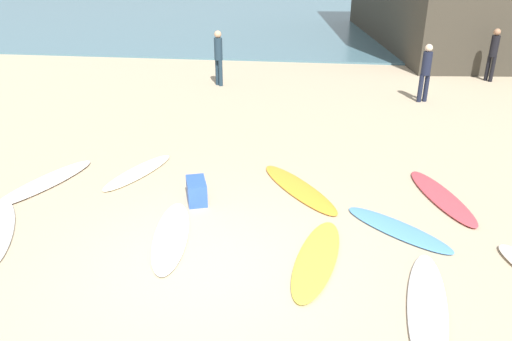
{
  "coord_description": "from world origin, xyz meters",
  "views": [
    {
      "loc": [
        1.49,
        -5.53,
        4.04
      ],
      "look_at": [
        0.29,
        2.85,
        0.3
      ],
      "focal_mm": 33.54,
      "sensor_mm": 36.0,
      "label": 1
    }
  ],
  "objects_px": {
    "surfboard_7": "(317,258)",
    "surfboard_4": "(397,229)",
    "beachgoer_near": "(493,52)",
    "surfboard_1": "(171,235)",
    "beachgoer_mid": "(218,55)",
    "surfboard_5": "(47,182)",
    "beach_cooler": "(197,191)",
    "surfboard_6": "(427,306)",
    "surfboard_8": "(138,172)",
    "surfboard_3": "(441,197)",
    "beachgoer_far": "(426,70)",
    "surfboard_2": "(298,188)"
  },
  "relations": [
    {
      "from": "surfboard_1",
      "to": "beachgoer_far",
      "type": "distance_m",
      "value": 10.33
    },
    {
      "from": "surfboard_7",
      "to": "surfboard_4",
      "type": "bearing_deg",
      "value": 48.22
    },
    {
      "from": "surfboard_3",
      "to": "surfboard_8",
      "type": "relative_size",
      "value": 1.12
    },
    {
      "from": "surfboard_6",
      "to": "surfboard_7",
      "type": "height_order",
      "value": "surfboard_6"
    },
    {
      "from": "surfboard_2",
      "to": "beachgoer_near",
      "type": "xyz_separation_m",
      "value": [
        6.29,
        9.99,
        1.01
      ]
    },
    {
      "from": "surfboard_4",
      "to": "surfboard_5",
      "type": "height_order",
      "value": "surfboard_5"
    },
    {
      "from": "surfboard_1",
      "to": "surfboard_7",
      "type": "relative_size",
      "value": 1.0
    },
    {
      "from": "surfboard_1",
      "to": "beachgoer_mid",
      "type": "distance_m",
      "value": 10.13
    },
    {
      "from": "surfboard_7",
      "to": "beach_cooler",
      "type": "height_order",
      "value": "beach_cooler"
    },
    {
      "from": "surfboard_4",
      "to": "surfboard_6",
      "type": "bearing_deg",
      "value": -135.79
    },
    {
      "from": "beachgoer_mid",
      "to": "beachgoer_far",
      "type": "height_order",
      "value": "beachgoer_mid"
    },
    {
      "from": "surfboard_8",
      "to": "beachgoer_mid",
      "type": "relative_size",
      "value": 1.1
    },
    {
      "from": "beachgoer_mid",
      "to": "surfboard_5",
      "type": "bearing_deg",
      "value": -57.19
    },
    {
      "from": "surfboard_7",
      "to": "surfboard_5",
      "type": "bearing_deg",
      "value": 170.09
    },
    {
      "from": "surfboard_3",
      "to": "beachgoer_near",
      "type": "xyz_separation_m",
      "value": [
        3.65,
        9.99,
        1.01
      ]
    },
    {
      "from": "surfboard_3",
      "to": "surfboard_5",
      "type": "distance_m",
      "value": 7.58
    },
    {
      "from": "surfboard_8",
      "to": "beachgoer_near",
      "type": "xyz_separation_m",
      "value": [
        9.61,
        9.69,
        1.01
      ]
    },
    {
      "from": "surfboard_1",
      "to": "surfboard_3",
      "type": "distance_m",
      "value": 4.96
    },
    {
      "from": "surfboard_1",
      "to": "surfboard_2",
      "type": "distance_m",
      "value": 2.77
    },
    {
      "from": "beachgoer_mid",
      "to": "surfboard_3",
      "type": "bearing_deg",
      "value": -9.46
    },
    {
      "from": "surfboard_3",
      "to": "surfboard_1",
      "type": "bearing_deg",
      "value": -171.98
    },
    {
      "from": "surfboard_2",
      "to": "surfboard_6",
      "type": "bearing_deg",
      "value": 84.53
    },
    {
      "from": "surfboard_5",
      "to": "beachgoer_mid",
      "type": "distance_m",
      "value": 8.62
    },
    {
      "from": "beachgoer_far",
      "to": "beach_cooler",
      "type": "relative_size",
      "value": 2.95
    },
    {
      "from": "surfboard_8",
      "to": "beachgoer_far",
      "type": "xyz_separation_m",
      "value": [
        6.74,
        6.49,
        0.95
      ]
    },
    {
      "from": "surfboard_1",
      "to": "beachgoer_mid",
      "type": "relative_size",
      "value": 1.17
    },
    {
      "from": "beachgoer_near",
      "to": "beachgoer_far",
      "type": "relative_size",
      "value": 1.06
    },
    {
      "from": "surfboard_4",
      "to": "beachgoer_near",
      "type": "xyz_separation_m",
      "value": [
        4.6,
        11.29,
        1.01
      ]
    },
    {
      "from": "surfboard_6",
      "to": "beachgoer_near",
      "type": "bearing_deg",
      "value": -100.07
    },
    {
      "from": "surfboard_5",
      "to": "beachgoer_far",
      "type": "distance_m",
      "value": 11.08
    },
    {
      "from": "surfboard_7",
      "to": "surfboard_8",
      "type": "height_order",
      "value": "surfboard_7"
    },
    {
      "from": "beach_cooler",
      "to": "surfboard_5",
      "type": "bearing_deg",
      "value": 174.27
    },
    {
      "from": "surfboard_1",
      "to": "beachgoer_near",
      "type": "distance_m",
      "value": 14.56
    },
    {
      "from": "beach_cooler",
      "to": "surfboard_3",
      "type": "bearing_deg",
      "value": 9.48
    },
    {
      "from": "surfboard_8",
      "to": "beach_cooler",
      "type": "xyz_separation_m",
      "value": [
        1.52,
        -1.04,
        0.18
      ]
    },
    {
      "from": "surfboard_2",
      "to": "surfboard_6",
      "type": "relative_size",
      "value": 1.02
    },
    {
      "from": "surfboard_2",
      "to": "surfboard_3",
      "type": "height_order",
      "value": "surfboard_3"
    },
    {
      "from": "surfboard_1",
      "to": "beachgoer_mid",
      "type": "xyz_separation_m",
      "value": [
        -1.36,
        9.99,
        1.02
      ]
    },
    {
      "from": "surfboard_8",
      "to": "surfboard_4",
      "type": "bearing_deg",
      "value": 0.55
    },
    {
      "from": "surfboard_3",
      "to": "beachgoer_mid",
      "type": "relative_size",
      "value": 1.24
    },
    {
      "from": "surfboard_2",
      "to": "surfboard_3",
      "type": "bearing_deg",
      "value": 144.97
    },
    {
      "from": "surfboard_1",
      "to": "beachgoer_mid",
      "type": "bearing_deg",
      "value": -93.02
    },
    {
      "from": "surfboard_3",
      "to": "surfboard_4",
      "type": "xyz_separation_m",
      "value": [
        -0.95,
        -1.3,
        -0.01
      ]
    },
    {
      "from": "surfboard_6",
      "to": "beachgoer_far",
      "type": "height_order",
      "value": "beachgoer_far"
    },
    {
      "from": "surfboard_2",
      "to": "surfboard_1",
      "type": "bearing_deg",
      "value": 11.54
    },
    {
      "from": "surfboard_1",
      "to": "surfboard_3",
      "type": "bearing_deg",
      "value": -166.86
    },
    {
      "from": "surfboard_1",
      "to": "beachgoer_near",
      "type": "xyz_separation_m",
      "value": [
        8.19,
        12.0,
        1.01
      ]
    },
    {
      "from": "surfboard_2",
      "to": "surfboard_8",
      "type": "height_order",
      "value": "same"
    },
    {
      "from": "surfboard_8",
      "to": "beachgoer_far",
      "type": "relative_size",
      "value": 1.17
    },
    {
      "from": "surfboard_3",
      "to": "surfboard_6",
      "type": "bearing_deg",
      "value": -120.26
    }
  ]
}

